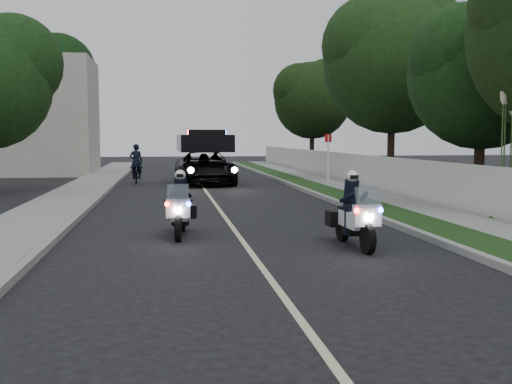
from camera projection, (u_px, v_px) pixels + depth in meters
ground at (246, 246)px, 12.79m from camera, size 120.00×120.00×0.00m
curb_right at (318, 195)px, 23.23m from camera, size 0.20×60.00×0.15m
grass_verge at (336, 195)px, 23.33m from camera, size 1.20×60.00×0.16m
sidewalk_right at (368, 194)px, 23.52m from camera, size 1.40×60.00×0.16m
property_wall at (393, 177)px, 23.61m from camera, size 0.22×60.00×1.50m
curb_left at (99, 198)px, 22.04m from camera, size 0.20×60.00×0.15m
sidewalk_left at (67, 198)px, 21.88m from camera, size 2.00×60.00×0.16m
building_far at (26, 117)px, 36.63m from camera, size 8.00×6.00×7.00m
lane_marking at (211, 198)px, 22.64m from camera, size 0.12×50.00×0.01m
police_moto_left at (181, 236)px, 14.06m from camera, size 0.79×1.86×1.54m
police_moto_right at (354, 247)px, 12.67m from camera, size 0.73×1.91×1.60m
police_suv at (205, 184)px, 29.67m from camera, size 2.87×5.89×2.83m
bicycle at (137, 183)px, 30.01m from camera, size 0.66×1.73×0.89m
cyclist at (137, 183)px, 30.01m from camera, size 0.66×0.46×1.76m
sign_post at (328, 185)px, 29.03m from camera, size 0.50×0.50×2.51m
pampas_far at (512, 222)px, 16.38m from camera, size 1.66×1.66×3.87m
tree_right_b at (478, 202)px, 21.57m from camera, size 6.02×6.02×8.57m
tree_right_d at (390, 183)px, 30.26m from camera, size 8.93×8.93×11.36m
tree_right_e at (312, 166)px, 47.39m from camera, size 6.61×6.61×9.94m
tree_left_far at (40, 172)px, 39.37m from camera, size 7.83×7.83×10.64m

